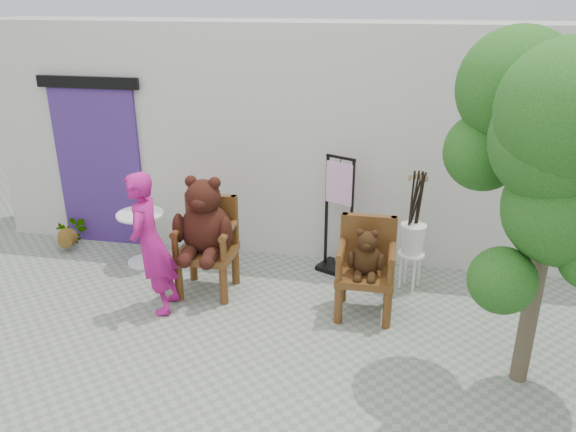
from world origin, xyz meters
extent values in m
plane|color=gray|center=(0.00, 0.00, 0.00)|extent=(60.00, 60.00, 0.00)
cube|color=beige|center=(0.00, 3.10, 1.50)|extent=(9.00, 1.00, 3.00)
cube|color=#412570|center=(-3.00, 2.58, 1.10)|extent=(1.20, 0.08, 2.20)
cube|color=black|center=(-3.00, 2.54, 2.25)|extent=(1.40, 0.06, 0.15)
cylinder|color=#48290F|center=(-1.41, 1.22, 0.23)|extent=(0.10, 0.10, 0.46)
cylinder|color=#48290F|center=(-1.41, 1.71, 0.23)|extent=(0.10, 0.10, 0.46)
cylinder|color=#48290F|center=(-0.86, 1.22, 0.23)|extent=(0.10, 0.10, 0.46)
cylinder|color=#48290F|center=(-0.86, 1.71, 0.23)|extent=(0.10, 0.10, 0.46)
cube|color=#48290F|center=(-1.13, 1.47, 0.50)|extent=(0.65, 0.60, 0.09)
cube|color=#48290F|center=(-1.13, 1.72, 0.84)|extent=(0.62, 0.09, 0.60)
cylinder|color=#48290F|center=(-1.42, 1.72, 0.84)|extent=(0.09, 0.09, 0.60)
cylinder|color=#48290F|center=(-1.42, 1.22, 0.68)|extent=(0.08, 0.08, 0.27)
cylinder|color=#48290F|center=(-1.42, 1.47, 0.81)|extent=(0.09, 0.57, 0.09)
cylinder|color=#48290F|center=(-0.85, 1.72, 0.84)|extent=(0.09, 0.09, 0.60)
cylinder|color=#48290F|center=(-0.85, 1.22, 0.68)|extent=(0.08, 0.08, 0.27)
cylinder|color=#48290F|center=(-0.85, 1.47, 0.81)|extent=(0.09, 0.57, 0.09)
ellipsoid|color=black|center=(-1.13, 1.49, 0.79)|extent=(0.59, 0.50, 0.62)
sphere|color=black|center=(-1.13, 1.47, 1.20)|extent=(0.39, 0.39, 0.39)
ellipsoid|color=black|center=(-1.13, 1.31, 1.17)|extent=(0.18, 0.14, 0.14)
sphere|color=black|center=(-1.27, 1.48, 1.37)|extent=(0.14, 0.14, 0.14)
sphere|color=black|center=(-1.00, 1.48, 1.37)|extent=(0.14, 0.14, 0.14)
ellipsoid|color=black|center=(-1.41, 1.37, 0.84)|extent=(0.14, 0.20, 0.35)
ellipsoid|color=black|center=(-1.26, 1.23, 0.59)|extent=(0.17, 0.35, 0.17)
sphere|color=black|center=(-1.26, 1.09, 0.57)|extent=(0.17, 0.17, 0.17)
ellipsoid|color=black|center=(-0.85, 1.37, 0.84)|extent=(0.14, 0.20, 0.35)
ellipsoid|color=black|center=(-1.01, 1.23, 0.59)|extent=(0.17, 0.35, 0.17)
sphere|color=black|center=(-1.01, 1.09, 0.57)|extent=(0.17, 0.17, 0.17)
cylinder|color=#48290F|center=(0.46, 1.07, 0.22)|extent=(0.09, 0.09, 0.43)
cylinder|color=#48290F|center=(0.46, 1.53, 0.22)|extent=(0.09, 0.09, 0.43)
cylinder|color=#48290F|center=(0.98, 1.07, 0.22)|extent=(0.09, 0.09, 0.43)
cylinder|color=#48290F|center=(0.98, 1.53, 0.22)|extent=(0.09, 0.09, 0.43)
cube|color=#48290F|center=(0.72, 1.30, 0.48)|extent=(0.62, 0.57, 0.08)
cube|color=#48290F|center=(0.72, 1.54, 0.80)|extent=(0.59, 0.08, 0.57)
cylinder|color=#48290F|center=(0.45, 1.54, 0.80)|extent=(0.08, 0.08, 0.57)
cylinder|color=#48290F|center=(0.45, 1.07, 0.65)|extent=(0.07, 0.07, 0.26)
cylinder|color=#48290F|center=(0.45, 1.30, 0.78)|extent=(0.08, 0.54, 0.08)
cylinder|color=#48290F|center=(0.99, 1.54, 0.80)|extent=(0.08, 0.08, 0.57)
cylinder|color=#48290F|center=(0.99, 1.07, 0.65)|extent=(0.07, 0.07, 0.26)
cylinder|color=#48290F|center=(0.99, 1.30, 0.78)|extent=(0.08, 0.54, 0.08)
ellipsoid|color=black|center=(0.72, 1.31, 0.66)|extent=(0.33, 0.28, 0.35)
sphere|color=black|center=(0.72, 1.29, 0.89)|extent=(0.22, 0.22, 0.22)
ellipsoid|color=black|center=(0.72, 1.20, 0.87)|extent=(0.10, 0.08, 0.08)
sphere|color=black|center=(0.64, 1.30, 0.98)|extent=(0.08, 0.08, 0.08)
sphere|color=black|center=(0.80, 1.30, 0.98)|extent=(0.08, 0.08, 0.08)
ellipsoid|color=black|center=(0.56, 1.24, 0.68)|extent=(0.08, 0.11, 0.20)
ellipsoid|color=black|center=(0.65, 1.16, 0.54)|extent=(0.10, 0.19, 0.10)
sphere|color=black|center=(0.65, 1.08, 0.53)|extent=(0.09, 0.09, 0.09)
ellipsoid|color=black|center=(0.88, 1.24, 0.68)|extent=(0.08, 0.11, 0.20)
ellipsoid|color=black|center=(0.79, 1.16, 0.54)|extent=(0.10, 0.19, 0.10)
sphere|color=black|center=(0.79, 1.08, 0.53)|extent=(0.09, 0.09, 0.09)
imported|color=#AE1573|center=(-1.58, 0.97, 0.80)|extent=(0.43, 0.61, 1.60)
cylinder|color=white|center=(-2.20, 2.02, 0.69)|extent=(0.60, 0.60, 0.03)
cylinder|color=white|center=(-2.20, 2.02, 0.35)|extent=(0.06, 0.06, 0.68)
cylinder|color=white|center=(-2.20, 2.02, 0.01)|extent=(0.44, 0.44, 0.03)
cube|color=black|center=(0.16, 2.37, 0.75)|extent=(0.04, 0.04, 1.50)
cube|color=black|center=(0.48, 2.21, 0.75)|extent=(0.04, 0.04, 1.50)
cube|color=black|center=(0.32, 2.29, 1.50)|extent=(0.38, 0.20, 0.03)
cube|color=black|center=(0.32, 2.29, 0.03)|extent=(0.56, 0.51, 0.06)
cube|color=#E09ACB|center=(0.32, 2.28, 1.18)|extent=(0.34, 0.19, 0.52)
cylinder|color=black|center=(0.32, 2.29, 1.47)|extent=(0.01, 0.01, 0.08)
cylinder|color=white|center=(1.22, 2.02, 0.44)|extent=(0.32, 0.32, 0.03)
cylinder|color=white|center=(1.31, 2.10, 0.22)|extent=(0.03, 0.03, 0.44)
cylinder|color=white|center=(1.14, 2.10, 0.22)|extent=(0.03, 0.03, 0.44)
cylinder|color=white|center=(1.14, 1.93, 0.22)|extent=(0.03, 0.03, 0.44)
cylinder|color=white|center=(1.31, 1.93, 0.22)|extent=(0.03, 0.03, 0.44)
cylinder|color=black|center=(1.20, 2.06, 1.05)|extent=(0.09, 0.06, 0.80)
cylinder|color=olive|center=(1.18, 2.08, 1.38)|extent=(0.04, 0.04, 0.07)
cylinder|color=black|center=(1.25, 2.06, 1.05)|extent=(0.08, 0.06, 0.80)
cylinder|color=olive|center=(1.27, 2.08, 1.38)|extent=(0.04, 0.04, 0.07)
cylinder|color=black|center=(1.23, 2.06, 1.05)|extent=(0.17, 0.06, 0.79)
cylinder|color=olive|center=(1.25, 2.12, 1.38)|extent=(0.05, 0.04, 0.08)
cylinder|color=black|center=(1.17, 2.02, 1.05)|extent=(0.04, 0.14, 0.80)
cylinder|color=olive|center=(1.13, 2.03, 1.38)|extent=(0.04, 0.05, 0.08)
cylinder|color=black|center=(1.27, 2.03, 1.05)|extent=(0.06, 0.15, 0.79)
cylinder|color=olive|center=(1.32, 2.04, 1.38)|extent=(0.04, 0.05, 0.08)
cylinder|color=black|center=(1.21, 2.06, 1.05)|extent=(0.16, 0.07, 0.79)
cylinder|color=olive|center=(1.19, 2.11, 1.38)|extent=(0.05, 0.04, 0.08)
cylinder|color=#413627|center=(2.21, 0.44, 1.34)|extent=(0.15, 0.15, 2.68)
sphere|color=#133D10|center=(2.08, 0.08, 2.36)|extent=(0.98, 0.98, 0.98)
sphere|color=#133D10|center=(2.10, -0.03, 2.58)|extent=(1.03, 1.03, 1.03)
sphere|color=#133D10|center=(1.87, 0.70, 2.63)|extent=(0.98, 0.98, 0.98)
sphere|color=#133D10|center=(2.20, 0.07, 1.83)|extent=(0.89, 0.89, 0.89)
sphere|color=#133D10|center=(1.68, 0.71, 2.07)|extent=(0.68, 0.68, 0.68)
sphere|color=#133D10|center=(1.83, -0.03, 1.24)|extent=(0.54, 0.54, 0.54)
imported|color=#133D10|center=(-3.40, 2.26, 0.23)|extent=(0.50, 0.46, 0.46)
camera|label=1|loc=(0.91, -4.16, 3.36)|focal=35.00mm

